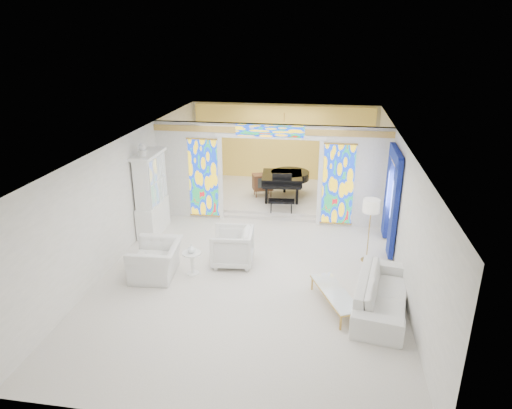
% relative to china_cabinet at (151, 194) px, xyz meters
% --- Properties ---
extents(floor, '(12.00, 12.00, 0.00)m').
position_rel_china_cabinet_xyz_m(floor, '(3.22, -0.60, -1.17)').
color(floor, silver).
rests_on(floor, ground).
extents(ceiling, '(7.00, 12.00, 0.02)m').
position_rel_china_cabinet_xyz_m(ceiling, '(3.22, -0.60, 1.83)').
color(ceiling, white).
rests_on(ceiling, wall_back).
extents(wall_back, '(7.00, 0.02, 3.00)m').
position_rel_china_cabinet_xyz_m(wall_back, '(3.22, 5.40, 0.33)').
color(wall_back, white).
rests_on(wall_back, floor).
extents(wall_front, '(7.00, 0.02, 3.00)m').
position_rel_china_cabinet_xyz_m(wall_front, '(3.22, -6.60, 0.33)').
color(wall_front, white).
rests_on(wall_front, floor).
extents(wall_left, '(0.02, 12.00, 3.00)m').
position_rel_china_cabinet_xyz_m(wall_left, '(-0.28, -0.60, 0.33)').
color(wall_left, white).
rests_on(wall_left, floor).
extents(wall_right, '(0.02, 12.00, 3.00)m').
position_rel_china_cabinet_xyz_m(wall_right, '(6.72, -0.60, 0.33)').
color(wall_right, white).
rests_on(wall_right, floor).
extents(partition_wall, '(7.00, 0.22, 3.00)m').
position_rel_china_cabinet_xyz_m(partition_wall, '(3.22, 1.40, 0.48)').
color(partition_wall, white).
rests_on(partition_wall, floor).
extents(stained_glass_left, '(0.90, 0.04, 2.40)m').
position_rel_china_cabinet_xyz_m(stained_glass_left, '(1.19, 1.29, 0.13)').
color(stained_glass_left, gold).
rests_on(stained_glass_left, partition_wall).
extents(stained_glass_right, '(0.90, 0.04, 2.40)m').
position_rel_china_cabinet_xyz_m(stained_glass_right, '(5.25, 1.29, 0.13)').
color(stained_glass_right, gold).
rests_on(stained_glass_right, partition_wall).
extents(stained_glass_transom, '(2.00, 0.04, 0.34)m').
position_rel_china_cabinet_xyz_m(stained_glass_transom, '(3.22, 1.29, 1.65)').
color(stained_glass_transom, gold).
rests_on(stained_glass_transom, partition_wall).
extents(alcove_platform, '(6.80, 3.80, 0.18)m').
position_rel_china_cabinet_xyz_m(alcove_platform, '(3.22, 3.50, -1.08)').
color(alcove_platform, silver).
rests_on(alcove_platform, floor).
extents(gold_curtain_back, '(6.70, 0.10, 2.90)m').
position_rel_china_cabinet_xyz_m(gold_curtain_back, '(3.22, 5.28, 0.33)').
color(gold_curtain_back, '#F4D055').
rests_on(gold_curtain_back, wall_back).
extents(chandelier, '(0.48, 0.48, 0.30)m').
position_rel_china_cabinet_xyz_m(chandelier, '(3.42, 3.40, 1.38)').
color(chandelier, '#BF9443').
rests_on(chandelier, ceiling).
extents(blue_drapes, '(0.14, 1.85, 2.65)m').
position_rel_china_cabinet_xyz_m(blue_drapes, '(6.62, 0.10, 0.41)').
color(blue_drapes, navy).
rests_on(blue_drapes, wall_right).
extents(china_cabinet, '(0.56, 1.46, 2.72)m').
position_rel_china_cabinet_xyz_m(china_cabinet, '(0.00, 0.00, 0.00)').
color(china_cabinet, white).
rests_on(china_cabinet, floor).
extents(armchair_left, '(1.20, 1.35, 0.82)m').
position_rel_china_cabinet_xyz_m(armchair_left, '(0.99, -2.42, -0.76)').
color(armchair_left, white).
rests_on(armchair_left, floor).
extents(armchair_right, '(1.10, 1.08, 0.93)m').
position_rel_china_cabinet_xyz_m(armchair_right, '(2.66, -1.56, -0.71)').
color(armchair_right, white).
rests_on(armchair_right, floor).
extents(sofa, '(1.42, 2.68, 0.74)m').
position_rel_china_cabinet_xyz_m(sofa, '(6.17, -3.06, -0.80)').
color(sofa, white).
rests_on(sofa, floor).
extents(side_table, '(0.59, 0.59, 0.57)m').
position_rel_china_cabinet_xyz_m(side_table, '(1.81, -2.22, -0.80)').
color(side_table, white).
rests_on(side_table, floor).
extents(vase, '(0.23, 0.23, 0.21)m').
position_rel_china_cabinet_xyz_m(vase, '(1.81, -2.22, -0.49)').
color(vase, silver).
rests_on(vase, side_table).
extents(coffee_table, '(1.12, 1.72, 0.37)m').
position_rel_china_cabinet_xyz_m(coffee_table, '(5.20, -3.13, -0.83)').
color(coffee_table, white).
rests_on(coffee_table, floor).
extents(floor_lamp, '(0.47, 0.47, 1.66)m').
position_rel_china_cabinet_xyz_m(floor_lamp, '(6.02, -0.87, 0.25)').
color(floor_lamp, '#BF9443').
rests_on(floor_lamp, floor).
extents(grand_piano, '(1.68, 2.62, 1.01)m').
position_rel_china_cabinet_xyz_m(grand_piano, '(3.54, 3.13, -0.31)').
color(grand_piano, black).
rests_on(grand_piano, alcove_platform).
extents(tv_console, '(0.78, 0.65, 0.77)m').
position_rel_china_cabinet_xyz_m(tv_console, '(2.76, 3.09, -0.49)').
color(tv_console, brown).
rests_on(tv_console, alcove_platform).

